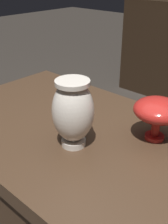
% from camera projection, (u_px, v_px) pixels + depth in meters
% --- Properties ---
extents(vase_centerpiece, '(0.12, 0.12, 0.21)m').
position_uv_depth(vase_centerpiece, '(73.00, 111.00, 0.80)').
color(vase_centerpiece, silver).
rests_on(vase_centerpiece, display_plinth).
extents(vase_tall_behind, '(0.15, 0.15, 0.13)m').
position_uv_depth(vase_tall_behind, '(158.00, 111.00, 0.83)').
color(vase_tall_behind, red).
rests_on(vase_tall_behind, display_plinth).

